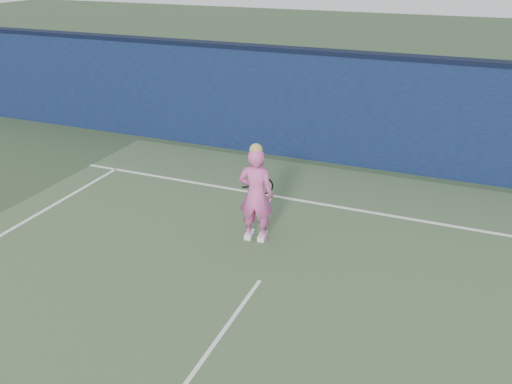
% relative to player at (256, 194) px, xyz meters
% --- Properties ---
extents(ground, '(80.00, 80.00, 0.00)m').
position_rel_player_xyz_m(ground, '(0.57, -2.24, -0.85)').
color(ground, '#2D4229').
rests_on(ground, ground).
extents(backstop_wall, '(24.00, 0.40, 2.50)m').
position_rel_player_xyz_m(backstop_wall, '(0.57, 4.26, 0.40)').
color(backstop_wall, '#0C1138').
rests_on(backstop_wall, ground).
extents(wall_cap, '(24.00, 0.42, 0.10)m').
position_rel_player_xyz_m(wall_cap, '(0.57, 4.26, 1.70)').
color(wall_cap, black).
rests_on(wall_cap, backstop_wall).
extents(player, '(0.65, 0.47, 1.76)m').
position_rel_player_xyz_m(player, '(0.00, 0.00, 0.00)').
color(player, '#DF56A2').
rests_on(player, ground).
extents(racket, '(0.61, 0.13, 0.32)m').
position_rel_player_xyz_m(racket, '(-0.04, 0.41, -0.01)').
color(racket, black).
rests_on(racket, ground).
extents(court_lines, '(11.00, 12.04, 0.01)m').
position_rel_player_xyz_m(court_lines, '(0.57, -2.57, -0.84)').
color(court_lines, white).
rests_on(court_lines, court_surface).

